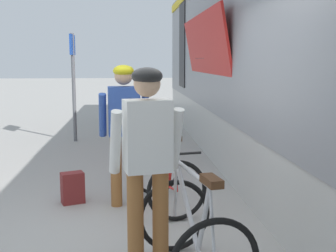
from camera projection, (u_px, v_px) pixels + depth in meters
The scene contains 7 objects.
ground_plane at pixel (131, 235), 4.50m from camera, with size 80.00×80.00×0.00m, color #A09E99.
cyclist_near_in_blue at pixel (124, 123), 5.26m from camera, with size 0.63×0.34×1.76m.
cyclist_far_in_white at pixel (148, 153), 3.56m from camera, with size 0.65×0.38×1.76m.
bicycle_near_red at pixel (165, 175), 5.30m from camera, with size 0.89×1.18×0.99m.
bicycle_far_silver at pixel (192, 232), 3.56m from camera, with size 0.89×1.18×0.99m.
backpack_on_platform at pixel (73, 188), 5.47m from camera, with size 0.28×0.18×0.40m, color maroon.
platform_sign_post at pixel (73, 69), 9.44m from camera, with size 0.08×0.70×2.40m.
Camera 1 is at (-0.01, -4.29, 1.82)m, focal length 45.71 mm.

